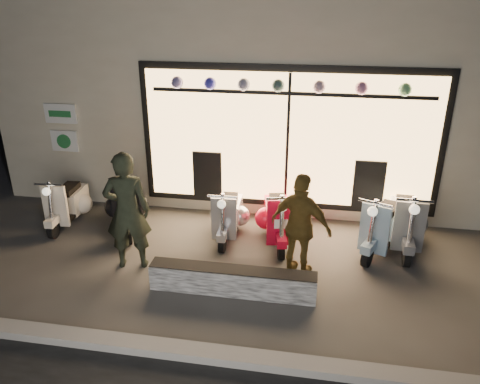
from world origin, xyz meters
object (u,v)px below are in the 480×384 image
object	(u,v)px
scooter_silver	(228,213)
man	(127,211)
graffiti_barrier	(232,281)
scooter_red	(278,216)
woman	(301,226)

from	to	relation	value
scooter_silver	man	bearing A→B (deg)	-136.59
graffiti_barrier	scooter_red	world-z (taller)	scooter_red
graffiti_barrier	woman	bearing A→B (deg)	36.13
scooter_silver	man	world-z (taller)	man
graffiti_barrier	woman	xyz separation A→B (m)	(0.91, 0.66, 0.62)
scooter_silver	graffiti_barrier	bearing A→B (deg)	-79.49
scooter_red	woman	size ratio (longest dim) A/B	0.87
graffiti_barrier	man	xyz separation A→B (m)	(-1.71, 0.46, 0.75)
woman	scooter_red	bearing A→B (deg)	-46.14
scooter_red	scooter_silver	bearing A→B (deg)	168.42
scooter_red	graffiti_barrier	bearing A→B (deg)	-115.11
graffiti_barrier	man	world-z (taller)	man
scooter_red	woman	distance (m)	1.26
scooter_silver	man	distance (m)	1.95
scooter_red	man	distance (m)	2.60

